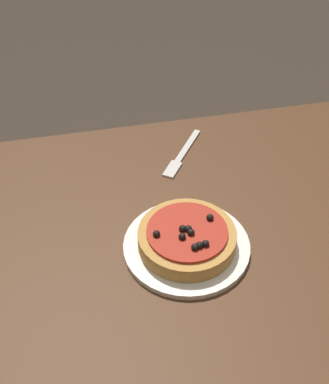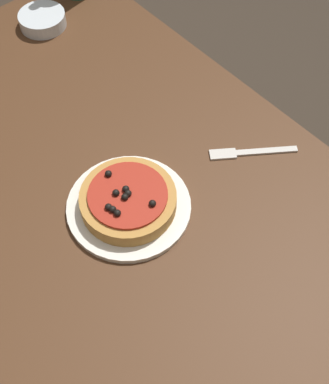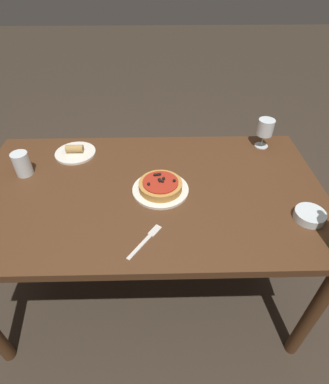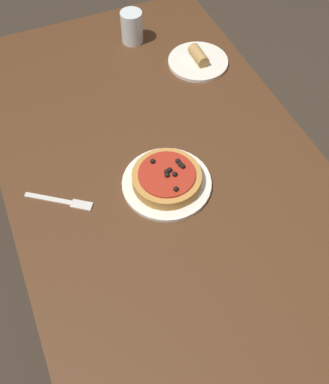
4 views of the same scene
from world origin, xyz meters
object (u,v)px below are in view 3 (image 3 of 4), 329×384
(water_cup, at_px, (22,164))
(side_plate, at_px, (75,152))
(dining_table, at_px, (148,203))
(wine_glass, at_px, (265,128))
(fork, at_px, (146,240))
(side_bowl, at_px, (310,215))
(dinner_plate, at_px, (161,190))
(pizza, at_px, (160,185))

(water_cup, height_order, side_plate, water_cup)
(dining_table, bearing_deg, wine_glass, -150.58)
(dining_table, distance_m, fork, 0.31)
(side_bowl, xyz_separation_m, fork, (0.64, 0.10, -0.01))
(water_cup, distance_m, side_bowl, 1.26)
(dinner_plate, bearing_deg, pizza, -84.42)
(water_cup, relative_size, fork, 0.68)
(dinner_plate, height_order, side_plate, side_plate)
(pizza, height_order, fork, pizza)
(pizza, xyz_separation_m, wine_glass, (-0.54, -0.35, 0.08))
(dinner_plate, height_order, fork, dinner_plate)
(water_cup, xyz_separation_m, fork, (-0.58, 0.42, -0.05))
(dinner_plate, relative_size, water_cup, 2.20)
(water_cup, xyz_separation_m, side_plate, (-0.20, -0.16, -0.04))
(dining_table, xyz_separation_m, fork, (-0.00, 0.30, 0.09))
(dining_table, xyz_separation_m, side_bowl, (-0.64, 0.20, 0.11))
(fork, relative_size, side_plate, 0.81)
(dinner_plate, bearing_deg, water_cup, -12.35)
(pizza, xyz_separation_m, side_plate, (0.43, -0.30, -0.02))
(pizza, bearing_deg, wine_glass, -146.72)
(wine_glass, distance_m, side_bowl, 0.55)
(dining_table, bearing_deg, side_bowl, 162.68)
(pizza, bearing_deg, dining_table, -15.83)
(dinner_plate, xyz_separation_m, side_plate, (0.43, -0.30, 0.01))
(dining_table, xyz_separation_m, wine_glass, (-0.60, -0.34, 0.20))
(water_cup, bearing_deg, wine_glass, -169.58)
(dining_table, relative_size, pizza, 8.27)
(wine_glass, xyz_separation_m, fork, (0.59, 0.63, -0.10))
(dinner_plate, relative_size, side_bowl, 2.07)
(dining_table, relative_size, fork, 9.46)
(dining_table, height_order, dinner_plate, dinner_plate)
(dining_table, height_order, wine_glass, wine_glass)
(water_cup, bearing_deg, pizza, 167.68)
(wine_glass, relative_size, water_cup, 1.36)
(dining_table, distance_m, side_bowl, 0.68)
(dinner_plate, xyz_separation_m, fork, (0.06, 0.28, -0.00))
(pizza, distance_m, side_bowl, 0.61)
(water_cup, bearing_deg, fork, 144.17)
(water_cup, xyz_separation_m, side_bowl, (-1.22, 0.32, -0.04))
(fork, height_order, side_plate, side_plate)
(dinner_plate, bearing_deg, dining_table, -16.08)
(side_bowl, bearing_deg, fork, 8.50)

